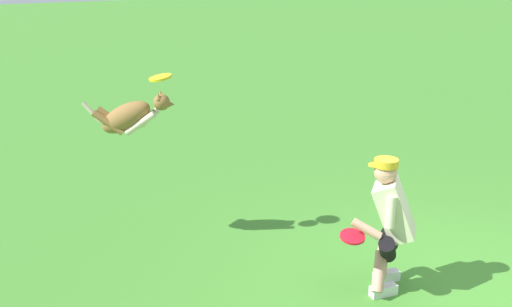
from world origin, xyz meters
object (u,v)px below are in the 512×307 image
Objects in this scene: dog at (131,116)px; frisbee_held at (352,236)px; person at (389,221)px; frisbee_flying at (160,78)px.

frisbee_held is (-1.58, 1.89, -0.81)m from dog.
person is at bearing -17.98° from dog.
dog is 3.93× the size of frisbee_held.
dog is at bearing -5.80° from person.
person is 5.60× the size of frisbee_held.
person reaches higher than frisbee_held.
person is at bearing -179.70° from frisbee_held.
frisbee_flying reaches higher than person.
frisbee_flying is at bearing -54.48° from frisbee_held.
person is 0.40m from frisbee_held.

